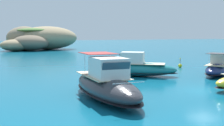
{
  "coord_description": "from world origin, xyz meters",
  "views": [
    {
      "loc": [
        -17.79,
        -19.07,
        4.88
      ],
      "look_at": [
        -1.71,
        15.1,
        1.11
      ],
      "focal_mm": 46.77,
      "sensor_mm": 36.0,
      "label": 1
    }
  ],
  "objects_px": {
    "motorboat_charcoal": "(106,85)",
    "channel_buoy": "(180,65)",
    "motorboat_teal": "(136,68)",
    "islet_large": "(38,38)",
    "motorboat_navy": "(219,68)"
  },
  "relations": [
    {
      "from": "motorboat_teal",
      "to": "channel_buoy",
      "type": "height_order",
      "value": "motorboat_teal"
    },
    {
      "from": "channel_buoy",
      "to": "motorboat_teal",
      "type": "bearing_deg",
      "value": -155.42
    },
    {
      "from": "motorboat_charcoal",
      "to": "channel_buoy",
      "type": "relative_size",
      "value": 7.35
    },
    {
      "from": "islet_large",
      "to": "motorboat_charcoal",
      "type": "relative_size",
      "value": 2.52
    },
    {
      "from": "motorboat_teal",
      "to": "channel_buoy",
      "type": "xyz_separation_m",
      "value": [
        10.0,
        4.57,
        -0.6
      ]
    },
    {
      "from": "islet_large",
      "to": "motorboat_navy",
      "type": "distance_m",
      "value": 66.56
    },
    {
      "from": "motorboat_teal",
      "to": "channel_buoy",
      "type": "distance_m",
      "value": 11.01
    },
    {
      "from": "motorboat_teal",
      "to": "islet_large",
      "type": "bearing_deg",
      "value": 89.16
    },
    {
      "from": "motorboat_teal",
      "to": "motorboat_navy",
      "type": "bearing_deg",
      "value": -20.43
    },
    {
      "from": "islet_large",
      "to": "channel_buoy",
      "type": "bearing_deg",
      "value": -81.08
    },
    {
      "from": "motorboat_charcoal",
      "to": "channel_buoy",
      "type": "height_order",
      "value": "motorboat_charcoal"
    },
    {
      "from": "islet_large",
      "to": "motorboat_navy",
      "type": "relative_size",
      "value": 3.2
    },
    {
      "from": "motorboat_teal",
      "to": "channel_buoy",
      "type": "bearing_deg",
      "value": 24.58
    },
    {
      "from": "islet_large",
      "to": "motorboat_teal",
      "type": "distance_m",
      "value": 62.52
    },
    {
      "from": "islet_large",
      "to": "channel_buoy",
      "type": "xyz_separation_m",
      "value": [
        9.08,
        -57.89,
        -3.15
      ]
    }
  ]
}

